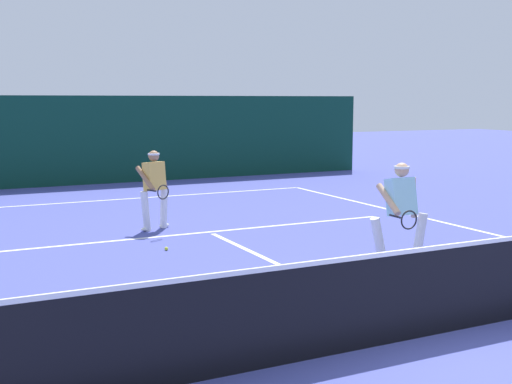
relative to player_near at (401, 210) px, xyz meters
The scene contains 9 objects.
ground_plane 3.25m from the player_near, 122.02° to the right, with size 80.00×80.00×0.00m, color #434A9C.
court_line_baseline_far 9.32m from the player_near, 100.26° to the left, with size 9.95×0.10×0.01m, color white.
court_line_service 4.39m from the player_near, 112.65° to the left, with size 8.11×0.10×0.01m, color white.
court_line_centre 1.97m from the player_near, 161.30° to the left, with size 0.10×6.40×0.01m, color white.
tennis_net 3.14m from the player_near, 122.02° to the right, with size 10.91×0.09×1.12m.
player_near is the anchor object (origin of this frame).
player_far 5.34m from the player_near, 118.40° to the left, with size 0.73×0.93×1.63m.
tennis_ball 4.14m from the player_near, 136.95° to the left, with size 0.07×0.07×0.07m, color #D1E033.
back_fence_windscreen 12.83m from the player_near, 97.40° to the left, with size 18.82×0.12×2.78m, color #0C3529.
Camera 1 is at (-4.94, -5.60, 2.65)m, focal length 46.57 mm.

